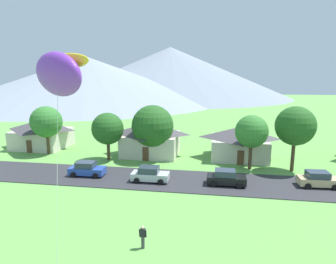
{
  "coord_description": "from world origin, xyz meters",
  "views": [
    {
      "loc": [
        2.85,
        -3.67,
        11.7
      ],
      "look_at": [
        -1.01,
        20.28,
        7.03
      ],
      "focal_mm": 30.7,
      "sensor_mm": 36.0,
      "label": 1
    }
  ],
  "objects_px": {
    "house_leftmost": "(42,133)",
    "house_rightmost": "(239,142)",
    "tree_near_left": "(252,132)",
    "watcher_person": "(143,237)",
    "tree_right_of_center": "(153,126)",
    "tree_near_right": "(295,126)",
    "kite_flyer_with_kite": "(59,76)",
    "house_right_center": "(151,138)",
    "parked_car_silver_east_end": "(150,174)",
    "parked_car_black_west_end": "(226,178)",
    "parked_car_blue_mid_west": "(87,169)",
    "parked_car_tan_mid_east": "(318,179)",
    "tree_left_of_center": "(108,129)",
    "tree_center": "(46,122)"
  },
  "relations": [
    {
      "from": "house_leftmost",
      "to": "house_rightmost",
      "type": "bearing_deg",
      "value": -2.32
    },
    {
      "from": "tree_near_left",
      "to": "watcher_person",
      "type": "xyz_separation_m",
      "value": [
        -9.33,
        -19.13,
        -4.05
      ]
    },
    {
      "from": "tree_near_left",
      "to": "tree_right_of_center",
      "type": "xyz_separation_m",
      "value": [
        -13.28,
        2.56,
        -0.09
      ]
    },
    {
      "from": "house_rightmost",
      "to": "watcher_person",
      "type": "bearing_deg",
      "value": -108.87
    },
    {
      "from": "tree_near_right",
      "to": "kite_flyer_with_kite",
      "type": "distance_m",
      "value": 30.04
    },
    {
      "from": "tree_near_left",
      "to": "house_right_center",
      "type": "bearing_deg",
      "value": 160.12
    },
    {
      "from": "house_right_center",
      "to": "tree_near_right",
      "type": "xyz_separation_m",
      "value": [
        19.27,
        -5.02,
        3.2
      ]
    },
    {
      "from": "parked_car_silver_east_end",
      "to": "kite_flyer_with_kite",
      "type": "bearing_deg",
      "value": -91.41
    },
    {
      "from": "tree_near_left",
      "to": "tree_near_right",
      "type": "bearing_deg",
      "value": 0.91
    },
    {
      "from": "parked_car_black_west_end",
      "to": "parked_car_blue_mid_west",
      "type": "distance_m",
      "value": 16.33
    },
    {
      "from": "parked_car_tan_mid_east",
      "to": "tree_left_of_center",
      "type": "bearing_deg",
      "value": 166.53
    },
    {
      "from": "house_rightmost",
      "to": "tree_center",
      "type": "xyz_separation_m",
      "value": [
        -28.8,
        -2.36,
        2.61
      ]
    },
    {
      "from": "house_rightmost",
      "to": "tree_right_of_center",
      "type": "distance_m",
      "value": 12.77
    },
    {
      "from": "tree_center",
      "to": "tree_right_of_center",
      "type": "xyz_separation_m",
      "value": [
        16.54,
        -0.26,
        -0.16
      ]
    },
    {
      "from": "tree_near_left",
      "to": "kite_flyer_with_kite",
      "type": "bearing_deg",
      "value": -117.0
    },
    {
      "from": "house_right_center",
      "to": "tree_near_left",
      "type": "distance_m",
      "value": 15.18
    },
    {
      "from": "tree_left_of_center",
      "to": "kite_flyer_with_kite",
      "type": "height_order",
      "value": "kite_flyer_with_kite"
    },
    {
      "from": "tree_left_of_center",
      "to": "tree_near_left",
      "type": "bearing_deg",
      "value": -3.07
    },
    {
      "from": "house_rightmost",
      "to": "tree_near_left",
      "type": "bearing_deg",
      "value": -78.84
    },
    {
      "from": "tree_center",
      "to": "parked_car_tan_mid_east",
      "type": "xyz_separation_m",
      "value": [
        36.36,
        -7.99,
        -4.13
      ]
    },
    {
      "from": "parked_car_blue_mid_west",
      "to": "parked_car_silver_east_end",
      "type": "bearing_deg",
      "value": -5.13
    },
    {
      "from": "watcher_person",
      "to": "parked_car_black_west_end",
      "type": "bearing_deg",
      "value": 64.7
    },
    {
      "from": "tree_center",
      "to": "tree_near_right",
      "type": "distance_m",
      "value": 35.11
    },
    {
      "from": "tree_right_of_center",
      "to": "parked_car_black_west_end",
      "type": "relative_size",
      "value": 1.85
    },
    {
      "from": "house_rightmost",
      "to": "tree_near_left",
      "type": "height_order",
      "value": "tree_near_left"
    },
    {
      "from": "parked_car_silver_east_end",
      "to": "parked_car_blue_mid_west",
      "type": "bearing_deg",
      "value": 174.87
    },
    {
      "from": "tree_near_right",
      "to": "parked_car_silver_east_end",
      "type": "distance_m",
      "value": 18.73
    },
    {
      "from": "tree_right_of_center",
      "to": "parked_car_silver_east_end",
      "type": "height_order",
      "value": "tree_right_of_center"
    },
    {
      "from": "house_right_center",
      "to": "kite_flyer_with_kite",
      "type": "height_order",
      "value": "kite_flyer_with_kite"
    },
    {
      "from": "tree_near_left",
      "to": "parked_car_blue_mid_west",
      "type": "bearing_deg",
      "value": -163.56
    },
    {
      "from": "house_leftmost",
      "to": "tree_right_of_center",
      "type": "xyz_separation_m",
      "value": [
        19.84,
        -3.92,
        2.4
      ]
    },
    {
      "from": "parked_car_tan_mid_east",
      "to": "parked_car_silver_east_end",
      "type": "relative_size",
      "value": 1.01
    },
    {
      "from": "tree_right_of_center",
      "to": "parked_car_tan_mid_east",
      "type": "relative_size",
      "value": 1.84
    },
    {
      "from": "parked_car_silver_east_end",
      "to": "house_rightmost",
      "type": "bearing_deg",
      "value": 47.57
    },
    {
      "from": "tree_near_right",
      "to": "watcher_person",
      "type": "xyz_separation_m",
      "value": [
        -14.5,
        -19.21,
        -4.88
      ]
    },
    {
      "from": "house_rightmost",
      "to": "kite_flyer_with_kite",
      "type": "distance_m",
      "value": 32.37
    },
    {
      "from": "tree_near_left",
      "to": "tree_left_of_center",
      "type": "relative_size",
      "value": 1.03
    },
    {
      "from": "tree_right_of_center",
      "to": "tree_near_right",
      "type": "distance_m",
      "value": 18.64
    },
    {
      "from": "tree_near_right",
      "to": "parked_car_tan_mid_east",
      "type": "height_order",
      "value": "tree_near_right"
    },
    {
      "from": "tree_near_left",
      "to": "parked_car_silver_east_end",
      "type": "distance_m",
      "value": 13.96
    },
    {
      "from": "tree_left_of_center",
      "to": "tree_center",
      "type": "relative_size",
      "value": 0.92
    },
    {
      "from": "house_rightmost",
      "to": "tree_left_of_center",
      "type": "height_order",
      "value": "tree_left_of_center"
    },
    {
      "from": "house_rightmost",
      "to": "tree_right_of_center",
      "type": "relative_size",
      "value": 1.08
    },
    {
      "from": "parked_car_silver_east_end",
      "to": "tree_center",
      "type": "bearing_deg",
      "value": 152.87
    },
    {
      "from": "tree_left_of_center",
      "to": "watcher_person",
      "type": "xyz_separation_m",
      "value": [
        10.07,
        -20.17,
        -3.68
      ]
    },
    {
      "from": "tree_right_of_center",
      "to": "tree_near_right",
      "type": "xyz_separation_m",
      "value": [
        18.45,
        -2.48,
        0.92
      ]
    },
    {
      "from": "house_leftmost",
      "to": "house_right_center",
      "type": "distance_m",
      "value": 19.07
    },
    {
      "from": "tree_near_left",
      "to": "tree_near_right",
      "type": "relative_size",
      "value": 0.86
    },
    {
      "from": "tree_near_left",
      "to": "parked_car_tan_mid_east",
      "type": "bearing_deg",
      "value": -38.34
    },
    {
      "from": "house_rightmost",
      "to": "watcher_person",
      "type": "distance_m",
      "value": 25.74
    }
  ]
}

